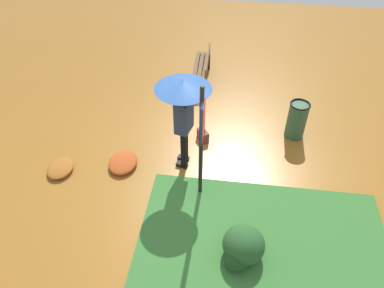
{
  "coord_description": "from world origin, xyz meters",
  "views": [
    {
      "loc": [
        4.93,
        0.81,
        5.2
      ],
      "look_at": [
        0.08,
        0.16,
        0.85
      ],
      "focal_mm": 34.86,
      "sensor_mm": 36.0,
      "label": 1
    }
  ],
  "objects_px": {
    "info_sign_post": "(202,132)",
    "handbag": "(203,135)",
    "park_bench": "(202,68)",
    "person_with_umbrella": "(183,101)",
    "trash_bin": "(297,120)"
  },
  "relations": [
    {
      "from": "handbag",
      "to": "trash_bin",
      "type": "height_order",
      "value": "trash_bin"
    },
    {
      "from": "handbag",
      "to": "park_bench",
      "type": "bearing_deg",
      "value": -173.2
    },
    {
      "from": "info_sign_post",
      "to": "trash_bin",
      "type": "distance_m",
      "value": 2.8
    },
    {
      "from": "person_with_umbrella",
      "to": "handbag",
      "type": "height_order",
      "value": "person_with_umbrella"
    },
    {
      "from": "person_with_umbrella",
      "to": "park_bench",
      "type": "height_order",
      "value": "person_with_umbrella"
    },
    {
      "from": "info_sign_post",
      "to": "handbag",
      "type": "distance_m",
      "value": 1.99
    },
    {
      "from": "person_with_umbrella",
      "to": "handbag",
      "type": "distance_m",
      "value": 1.67
    },
    {
      "from": "person_with_umbrella",
      "to": "info_sign_post",
      "type": "distance_m",
      "value": 0.77
    },
    {
      "from": "person_with_umbrella",
      "to": "trash_bin",
      "type": "distance_m",
      "value": 2.76
    },
    {
      "from": "handbag",
      "to": "park_bench",
      "type": "height_order",
      "value": "park_bench"
    },
    {
      "from": "info_sign_post",
      "to": "park_bench",
      "type": "relative_size",
      "value": 1.64
    },
    {
      "from": "park_bench",
      "to": "person_with_umbrella",
      "type": "bearing_deg",
      "value": 0.11
    },
    {
      "from": "park_bench",
      "to": "trash_bin",
      "type": "xyz_separation_m",
      "value": [
        1.89,
        2.2,
        0.02
      ]
    },
    {
      "from": "handbag",
      "to": "person_with_umbrella",
      "type": "bearing_deg",
      "value": -17.84
    },
    {
      "from": "info_sign_post",
      "to": "handbag",
      "type": "bearing_deg",
      "value": -175.26
    }
  ]
}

